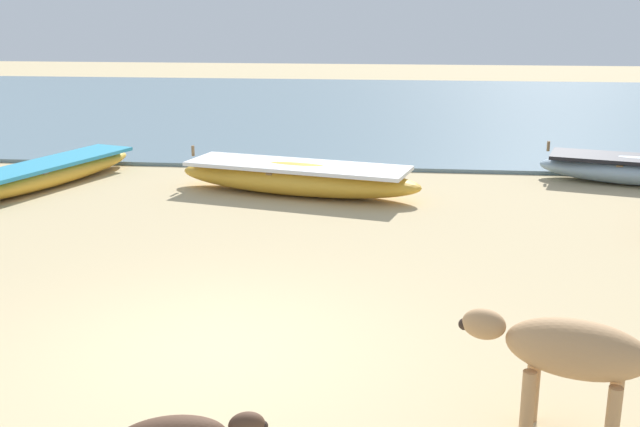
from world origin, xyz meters
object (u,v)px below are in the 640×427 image
Objects in this scene: fishing_boat_1 at (297,178)px; fishing_boat_4 at (44,174)px; cow_adult_tan at (569,352)px; fishing_boat_3 at (634,169)px.

fishing_boat_1 is 4.90m from fishing_boat_4.
fishing_boat_1 is 1.00× the size of fishing_boat_4.
cow_adult_tan is (8.16, -7.86, 0.46)m from fishing_boat_4.
fishing_boat_3 is at bearing -152.88° from fishing_boat_1.
fishing_boat_4 is (-4.90, 0.05, -0.06)m from fishing_boat_1.
fishing_boat_1 is at bearing -49.38° from cow_adult_tan.
fishing_boat_4 is at bearing 23.26° from fishing_boat_3.
fishing_boat_1 is 6.59m from fishing_boat_3.
fishing_boat_3 reaches higher than fishing_boat_4.
fishing_boat_4 is 11.34m from cow_adult_tan.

